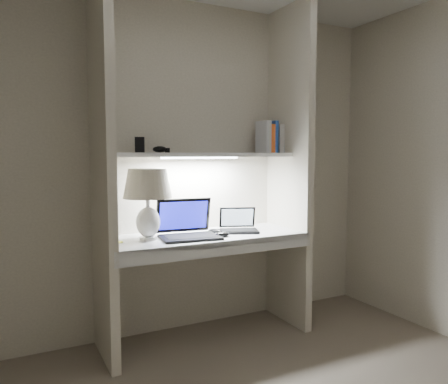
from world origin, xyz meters
TOP-DOWN VIEW (x-y plane):
  - back_wall at (0.00, 1.50)m, footprint 3.20×0.01m
  - alcove_panel_left at (-0.73, 1.23)m, footprint 0.06×0.55m
  - alcove_panel_right at (0.73, 1.23)m, footprint 0.06×0.55m
  - desk at (0.00, 1.23)m, footprint 1.40×0.55m
  - desk_apron at (0.00, 0.96)m, footprint 1.46×0.03m
  - shelf at (0.00, 1.32)m, footprint 1.40×0.36m
  - strip_light at (0.00, 1.32)m, footprint 0.60×0.04m
  - table_lamp at (-0.43, 1.23)m, footprint 0.33×0.33m
  - laptop_main at (-0.15, 1.20)m, footprint 0.43×0.38m
  - laptop_netbook at (0.28, 1.24)m, footprint 0.34×0.32m
  - speaker at (-0.00, 1.45)m, footprint 0.11×0.08m
  - mouse at (0.07, 1.09)m, footprint 0.11×0.08m
  - cable_coil at (0.12, 1.32)m, footprint 0.14×0.14m
  - sticky_note at (-0.64, 1.24)m, footprint 0.08×0.08m
  - book_row at (0.65, 1.34)m, footprint 0.24×0.17m
  - shelf_box at (-0.44, 1.39)m, footprint 0.08×0.07m
  - shelf_gadget at (-0.29, 1.39)m, footprint 0.12×0.09m

SIDE VIEW (x-z plane):
  - desk_apron at x=0.00m, z-range 0.67..0.77m
  - desk at x=0.00m, z-range 0.73..0.77m
  - sticky_note at x=-0.64m, z-range 0.77..0.77m
  - cable_coil at x=0.12m, z-range 0.77..0.78m
  - mouse at x=0.07m, z-range 0.77..0.81m
  - laptop_netbook at x=0.28m, z-range 0.72..0.90m
  - laptop_main at x=-0.15m, z-range 0.70..0.96m
  - speaker at x=0.00m, z-range 0.77..0.92m
  - table_lamp at x=-0.43m, z-range 0.86..1.34m
  - back_wall at x=0.00m, z-range 0.00..2.50m
  - alcove_panel_left at x=-0.73m, z-range 0.00..2.50m
  - alcove_panel_right at x=0.73m, z-range 0.00..2.50m
  - strip_light at x=0.00m, z-range 1.32..1.34m
  - shelf at x=0.00m, z-range 1.34..1.36m
  - shelf_gadget at x=-0.29m, z-range 1.37..1.41m
  - shelf_box at x=-0.44m, z-range 1.36..1.47m
  - book_row at x=0.65m, z-range 1.36..1.61m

